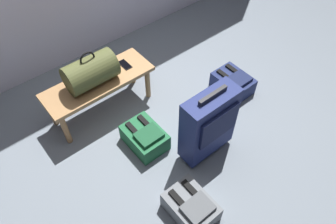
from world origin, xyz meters
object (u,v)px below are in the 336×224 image
(bench, at_px, (99,85))
(cell_phone, at_px, (125,65))
(duffel_bag_olive, at_px, (91,72))
(backpack_navy, at_px, (233,83))
(suitcase_upright_navy, at_px, (209,124))
(backpack_green, at_px, (145,137))
(backpack_grey, at_px, (191,207))

(bench, relative_size, cell_phone, 6.94)
(duffel_bag_olive, relative_size, backpack_navy, 1.16)
(cell_phone, height_order, backpack_navy, cell_phone)
(suitcase_upright_navy, relative_size, backpack_green, 1.88)
(duffel_bag_olive, distance_m, backpack_grey, 1.37)
(backpack_navy, bearing_deg, suitcase_upright_navy, -153.46)
(suitcase_upright_navy, bearing_deg, backpack_green, 133.38)
(bench, relative_size, backpack_green, 2.63)
(suitcase_upright_navy, bearing_deg, bench, 114.07)
(cell_phone, distance_m, backpack_grey, 1.40)
(bench, distance_m, backpack_grey, 1.33)
(cell_phone, relative_size, suitcase_upright_navy, 0.20)
(backpack_grey, bearing_deg, cell_phone, 75.21)
(backpack_navy, relative_size, backpack_grey, 1.00)
(suitcase_upright_navy, bearing_deg, backpack_grey, -144.28)
(cell_phone, bearing_deg, suitcase_upright_navy, -82.51)
(bench, relative_size, backpack_navy, 2.63)
(duffel_bag_olive, distance_m, backpack_navy, 1.40)
(cell_phone, relative_size, backpack_green, 0.38)
(duffel_bag_olive, bearing_deg, backpack_navy, -26.68)
(duffel_bag_olive, distance_m, backpack_green, 0.72)
(duffel_bag_olive, distance_m, suitcase_upright_navy, 1.08)
(bench, xyz_separation_m, suitcase_upright_navy, (0.43, -0.96, 0.04))
(duffel_bag_olive, bearing_deg, backpack_grey, -90.15)
(backpack_grey, bearing_deg, suitcase_upright_navy, 35.72)
(bench, bearing_deg, duffel_bag_olive, -180.00)
(suitcase_upright_navy, distance_m, backpack_grey, 0.65)
(bench, height_order, duffel_bag_olive, duffel_bag_olive)
(backpack_navy, xyz_separation_m, backpack_green, (-1.09, 0.02, 0.00))
(bench, distance_m, backpack_navy, 1.32)
(backpack_grey, relative_size, backpack_green, 1.00)
(bench, xyz_separation_m, cell_phone, (0.30, 0.02, 0.06))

